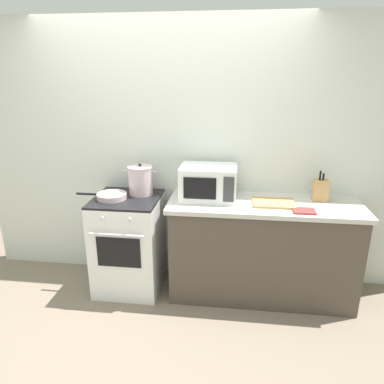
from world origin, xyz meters
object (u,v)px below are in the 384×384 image
object	(u,v)px
stove	(129,243)
oven_mitt	(304,211)
stock_pot	(141,180)
frying_pan	(111,196)
knife_block	(320,190)
cutting_board	(273,203)
microwave	(208,182)

from	to	relation	value
stove	oven_mitt	distance (m)	1.63
stock_pot	frying_pan	xyz separation A→B (m)	(-0.23, -0.16, -0.11)
stove	stock_pot	world-z (taller)	stock_pot
stock_pot	knife_block	size ratio (longest dim) A/B	1.15
cutting_board	oven_mitt	size ratio (longest dim) A/B	2.00
stock_pot	microwave	xyz separation A→B (m)	(0.64, -0.04, 0.02)
microwave	knife_block	bearing A→B (deg)	3.58
stock_pot	frying_pan	distance (m)	0.31
stock_pot	oven_mitt	world-z (taller)	stock_pot
stock_pot	microwave	bearing A→B (deg)	-4.00
frying_pan	knife_block	distance (m)	1.87
knife_block	oven_mitt	xyz separation A→B (m)	(-0.18, -0.30, -0.09)
stove	cutting_board	xyz separation A→B (m)	(1.32, 0.00, 0.47)
oven_mitt	stock_pot	bearing A→B (deg)	168.94
stock_pot	knife_block	xyz separation A→B (m)	(1.63, 0.02, -0.04)
cutting_board	stock_pot	bearing A→B (deg)	174.23
stove	oven_mitt	bearing A→B (deg)	-5.84
stock_pot	cutting_board	world-z (taller)	stock_pot
cutting_board	knife_block	size ratio (longest dim) A/B	1.32
stock_pot	knife_block	world-z (taller)	stock_pot
microwave	knife_block	xyz separation A→B (m)	(0.99, 0.06, -0.05)
stove	microwave	bearing A→B (deg)	6.06
microwave	knife_block	world-z (taller)	microwave
frying_pan	cutting_board	size ratio (longest dim) A/B	1.30
stove	knife_block	bearing A→B (deg)	4.65
oven_mitt	cutting_board	bearing A→B (deg)	145.40
stove	microwave	xyz separation A→B (m)	(0.75, 0.08, 0.61)
knife_block	stove	bearing A→B (deg)	-175.35
stock_pot	frying_pan	world-z (taller)	stock_pot
stove	frying_pan	world-z (taller)	frying_pan
stock_pot	knife_block	bearing A→B (deg)	0.61
microwave	cutting_board	size ratio (longest dim) A/B	1.39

